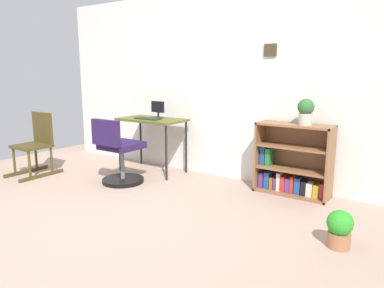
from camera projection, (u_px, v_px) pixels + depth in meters
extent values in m
plane|color=tan|center=(87.00, 226.00, 3.34)|extent=(6.24, 6.24, 0.00)
cube|color=silver|center=(212.00, 85.00, 4.83)|extent=(5.20, 0.10, 2.41)
cube|color=#3D3420|center=(270.00, 50.00, 4.24)|extent=(0.15, 0.02, 0.14)
cube|color=brown|center=(152.00, 120.00, 5.00)|extent=(0.92, 0.51, 0.03)
cylinder|color=black|center=(120.00, 145.00, 5.14)|extent=(0.03, 0.03, 0.72)
cylinder|color=black|center=(166.00, 153.00, 4.67)|extent=(0.03, 0.03, 0.72)
cylinder|color=black|center=(141.00, 141.00, 5.49)|extent=(0.03, 0.03, 0.72)
cylinder|color=black|center=(186.00, 147.00, 5.02)|extent=(0.03, 0.03, 0.72)
cylinder|color=#262628|center=(158.00, 118.00, 5.06)|extent=(0.14, 0.14, 0.01)
cylinder|color=#262628|center=(158.00, 115.00, 5.05)|extent=(0.03, 0.03, 0.07)
cube|color=black|center=(158.00, 107.00, 5.02)|extent=(0.21, 0.02, 0.15)
cube|color=#1B321A|center=(148.00, 119.00, 4.92)|extent=(0.37, 0.14, 0.02)
cylinder|color=black|center=(123.00, 180.00, 4.64)|extent=(0.52, 0.52, 0.05)
cylinder|color=slate|center=(122.00, 164.00, 4.60)|extent=(0.05, 0.05, 0.39)
cube|color=#271845|center=(122.00, 145.00, 4.55)|extent=(0.44, 0.44, 0.08)
cube|color=#271845|center=(106.00, 133.00, 4.31)|extent=(0.42, 0.07, 0.31)
cube|color=#463A1A|center=(27.00, 171.00, 5.06)|extent=(0.04, 0.64, 0.04)
cube|color=#463A1A|center=(42.00, 176.00, 4.86)|extent=(0.04, 0.64, 0.04)
cylinder|color=#463A1A|center=(14.00, 160.00, 4.90)|extent=(0.03, 0.03, 0.34)
cylinder|color=#463A1A|center=(30.00, 164.00, 4.69)|extent=(0.03, 0.03, 0.34)
cylinder|color=#463A1A|center=(36.00, 156.00, 5.15)|extent=(0.03, 0.03, 0.34)
cylinder|color=#463A1A|center=(51.00, 159.00, 4.95)|extent=(0.03, 0.03, 0.34)
cube|color=#463A1A|center=(32.00, 146.00, 4.89)|extent=(0.42, 0.40, 0.04)
cube|color=#463A1A|center=(42.00, 128.00, 4.99)|extent=(0.40, 0.04, 0.42)
cube|color=brown|center=(260.00, 155.00, 4.35)|extent=(0.02, 0.30, 0.81)
cube|color=brown|center=(330.00, 165.00, 3.89)|extent=(0.02, 0.30, 0.81)
cube|color=brown|center=(295.00, 125.00, 4.04)|extent=(0.83, 0.30, 0.02)
cube|color=brown|center=(291.00, 193.00, 4.20)|extent=(0.83, 0.30, 0.02)
cube|color=brown|center=(297.00, 157.00, 4.23)|extent=(0.83, 0.02, 0.81)
cube|color=brown|center=(293.00, 169.00, 4.14)|extent=(0.78, 0.28, 0.02)
cube|color=brown|center=(294.00, 147.00, 4.09)|extent=(0.78, 0.28, 0.02)
cube|color=#593372|center=(262.00, 179.00, 4.37)|extent=(0.05, 0.13, 0.18)
cube|color=#1E478C|center=(268.00, 180.00, 4.33)|extent=(0.06, 0.11, 0.20)
cube|color=#99591E|center=(272.00, 183.00, 4.30)|extent=(0.04, 0.12, 0.14)
cube|color=#593372|center=(276.00, 183.00, 4.28)|extent=(0.03, 0.10, 0.14)
cube|color=beige|center=(280.00, 181.00, 4.25)|extent=(0.04, 0.12, 0.21)
cube|color=#B22D28|center=(284.00, 183.00, 4.22)|extent=(0.05, 0.12, 0.18)
cube|color=#593372|center=(289.00, 185.00, 4.19)|extent=(0.06, 0.12, 0.17)
cube|color=#B22D28|center=(293.00, 184.00, 4.16)|extent=(0.04, 0.13, 0.19)
cube|color=#1E478C|center=(298.00, 186.00, 4.12)|extent=(0.07, 0.11, 0.18)
cube|color=black|center=(304.00, 188.00, 4.09)|extent=(0.06, 0.12, 0.16)
cube|color=beige|center=(310.00, 189.00, 4.05)|extent=(0.07, 0.11, 0.15)
cube|color=#B79323|center=(317.00, 191.00, 4.01)|extent=(0.06, 0.11, 0.14)
cube|color=#B22D28|center=(322.00, 191.00, 3.98)|extent=(0.04, 0.11, 0.17)
cube|color=#1E478C|center=(264.00, 155.00, 4.31)|extent=(0.06, 0.11, 0.22)
cube|color=#237238|center=(269.00, 157.00, 4.27)|extent=(0.06, 0.12, 0.20)
cylinder|color=#B7B2A8|center=(305.00, 119.00, 3.95)|extent=(0.14, 0.14, 0.13)
sphere|color=#2E6330|center=(306.00, 107.00, 3.92)|extent=(0.18, 0.18, 0.18)
cylinder|color=#9E6642|center=(339.00, 240.00, 2.92)|extent=(0.18, 0.18, 0.12)
sphere|color=green|center=(340.00, 223.00, 2.89)|extent=(0.21, 0.21, 0.21)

